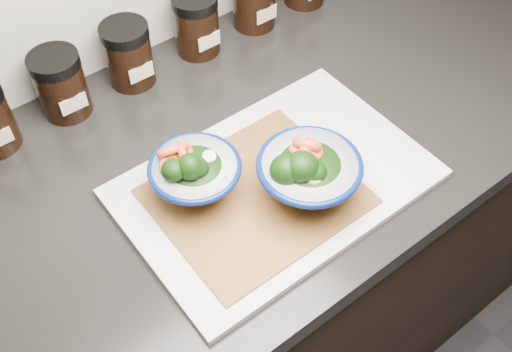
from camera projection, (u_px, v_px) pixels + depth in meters
cabinet at (229, 300)px, 1.30m from camera, size 3.43×0.58×0.86m
countertop at (219, 165)px, 0.96m from camera, size 3.50×0.60×0.04m
cutting_board at (275, 183)px, 0.90m from camera, size 0.45×0.30×0.01m
bamboo_mat at (256, 196)px, 0.87m from camera, size 0.28×0.24×0.00m
bowl_left at (194, 174)px, 0.84m from camera, size 0.13×0.13×0.10m
bowl_right at (308, 173)px, 0.84m from camera, size 0.15×0.15×0.11m
spice_jar_b at (61, 84)px, 0.96m from camera, size 0.08×0.08×0.11m
spice_jar_c at (129, 54)px, 1.01m from camera, size 0.08×0.08×0.11m
spice_jar_d at (196, 24)px, 1.07m from camera, size 0.08×0.08×0.11m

